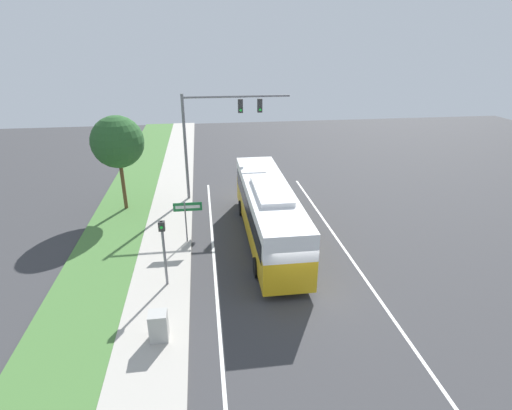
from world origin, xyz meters
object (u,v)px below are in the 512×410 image
(bus, at_px, (268,210))
(utility_cabinet, at_px, (159,326))
(street_sign, at_px, (187,213))
(signal_gantry, at_px, (215,125))
(pedestrian_signal, at_px, (163,244))

(bus, height_order, utility_cabinet, bus)
(street_sign, bearing_deg, utility_cabinet, -96.99)
(street_sign, bearing_deg, bus, -2.44)
(signal_gantry, bearing_deg, utility_cabinet, -101.38)
(street_sign, relative_size, utility_cabinet, 2.17)
(signal_gantry, xyz_separation_m, street_sign, (-1.98, -6.73, -3.46))
(signal_gantry, height_order, utility_cabinet, signal_gantry)
(bus, height_order, street_sign, bus)
(bus, distance_m, utility_cabinet, 9.52)
(bus, distance_m, pedestrian_signal, 6.75)
(bus, height_order, signal_gantry, signal_gantry)
(bus, bearing_deg, pedestrian_signal, -143.82)
(street_sign, height_order, utility_cabinet, street_sign)
(bus, xyz_separation_m, pedestrian_signal, (-5.44, -3.98, 0.36))
(signal_gantry, distance_m, street_sign, 7.82)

